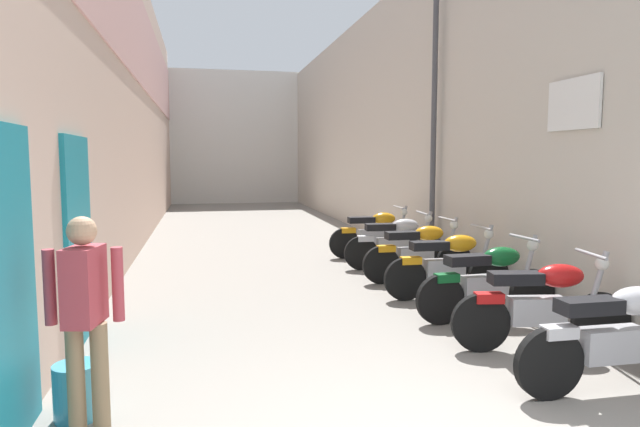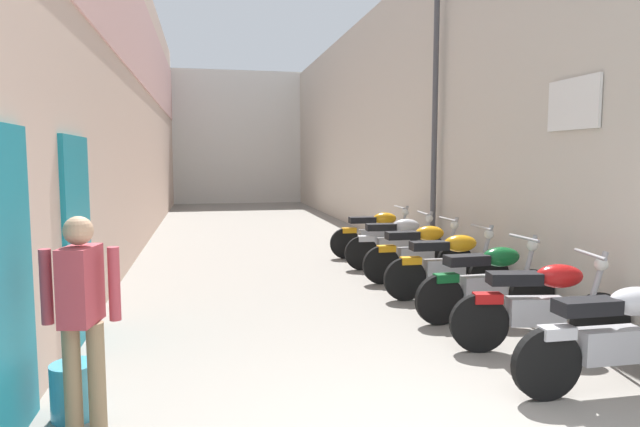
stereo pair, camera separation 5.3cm
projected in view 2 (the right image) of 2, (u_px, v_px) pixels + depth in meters
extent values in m
plane|color=gray|center=(275.00, 250.00, 11.87)|extent=(37.89, 37.89, 0.00)
cube|color=beige|center=(136.00, 105.00, 12.88)|extent=(0.40, 21.89, 6.47)
cube|color=teal|center=(3.00, 288.00, 3.65)|extent=(0.06, 1.10, 2.20)
cube|color=teal|center=(77.00, 240.00, 5.79)|extent=(0.06, 1.10, 2.20)
cube|color=#DBA39E|center=(143.00, 43.00, 12.78)|extent=(0.04, 21.89, 2.07)
cube|color=beige|center=(380.00, 123.00, 14.15)|extent=(0.40, 21.89, 5.77)
cube|color=white|center=(573.00, 104.00, 6.39)|extent=(0.04, 0.90, 0.60)
cube|color=silver|center=(236.00, 138.00, 25.16)|extent=(8.61, 2.00, 5.84)
cylinder|color=black|center=(547.00, 364.00, 4.44)|extent=(0.60, 0.09, 0.60)
cube|color=#9E9EA3|center=(609.00, 345.00, 4.54)|extent=(0.56, 0.21, 0.28)
ellipsoid|color=#B7B7BC|center=(636.00, 301.00, 4.55)|extent=(0.48, 0.26, 0.24)
cube|color=black|center=(587.00, 306.00, 4.46)|extent=(0.52, 0.23, 0.12)
cube|color=#B7B7BC|center=(557.00, 332.00, 4.43)|extent=(0.28, 0.14, 0.10)
cylinder|color=black|center=(600.00, 322.00, 5.59)|extent=(0.60, 0.18, 0.60)
cylinder|color=black|center=(479.00, 323.00, 5.55)|extent=(0.60, 0.18, 0.60)
cube|color=#9E9EA3|center=(535.00, 311.00, 5.56)|extent=(0.59, 0.29, 0.28)
ellipsoid|color=#AD1414|center=(559.00, 276.00, 5.53)|extent=(0.52, 0.34, 0.24)
cube|color=black|center=(514.00, 278.00, 5.52)|extent=(0.55, 0.31, 0.12)
cylinder|color=#9E9EA3|center=(595.00, 288.00, 5.56)|extent=(0.25, 0.10, 0.77)
cylinder|color=#9E9EA3|center=(590.00, 254.00, 5.52)|extent=(0.14, 0.58, 0.04)
sphere|color=silver|center=(601.00, 264.00, 5.53)|extent=(0.14, 0.14, 0.14)
cube|color=#AD1414|center=(488.00, 298.00, 5.53)|extent=(0.30, 0.19, 0.10)
cylinder|color=black|center=(532.00, 294.00, 6.78)|extent=(0.60, 0.10, 0.60)
cylinder|color=black|center=(439.00, 300.00, 6.47)|extent=(0.60, 0.10, 0.60)
cube|color=#9E9EA3|center=(483.00, 287.00, 6.60)|extent=(0.57, 0.22, 0.28)
ellipsoid|color=#0F5123|center=(501.00, 257.00, 6.62)|extent=(0.49, 0.28, 0.24)
cube|color=black|center=(467.00, 260.00, 6.51)|extent=(0.53, 0.24, 0.12)
cylinder|color=#9E9EA3|center=(528.00, 266.00, 6.73)|extent=(0.25, 0.07, 0.77)
cylinder|color=#9E9EA3|center=(524.00, 238.00, 6.67)|extent=(0.06, 0.58, 0.04)
sphere|color=silver|center=(532.00, 246.00, 6.71)|extent=(0.14, 0.14, 0.14)
cube|color=#0F5123|center=(446.00, 278.00, 6.47)|extent=(0.29, 0.15, 0.10)
cylinder|color=black|center=(489.00, 276.00, 7.81)|extent=(0.60, 0.10, 0.60)
cylinder|color=black|center=(405.00, 279.00, 7.58)|extent=(0.60, 0.10, 0.60)
cube|color=#9E9EA3|center=(444.00, 269.00, 7.67)|extent=(0.57, 0.21, 0.28)
ellipsoid|color=orange|center=(460.00, 243.00, 7.68)|extent=(0.49, 0.27, 0.24)
cube|color=black|center=(429.00, 246.00, 7.60)|extent=(0.53, 0.23, 0.12)
cylinder|color=#9E9EA3|center=(485.00, 252.00, 7.76)|extent=(0.25, 0.07, 0.77)
cylinder|color=#9E9EA3|center=(481.00, 227.00, 7.71)|extent=(0.05, 0.58, 0.04)
sphere|color=silver|center=(489.00, 234.00, 7.74)|extent=(0.14, 0.14, 0.14)
cube|color=orange|center=(411.00, 261.00, 7.57)|extent=(0.28, 0.15, 0.10)
cylinder|color=black|center=(455.00, 262.00, 8.87)|extent=(0.60, 0.09, 0.60)
cylinder|color=black|center=(381.00, 265.00, 8.60)|extent=(0.60, 0.09, 0.60)
cube|color=#9E9EA3|center=(416.00, 256.00, 8.71)|extent=(0.56, 0.21, 0.28)
ellipsoid|color=orange|center=(430.00, 233.00, 8.73)|extent=(0.48, 0.27, 0.24)
cube|color=black|center=(402.00, 235.00, 8.63)|extent=(0.52, 0.23, 0.12)
cylinder|color=#9E9EA3|center=(451.00, 241.00, 8.82)|extent=(0.25, 0.06, 0.77)
cylinder|color=#9E9EA3|center=(448.00, 219.00, 8.77)|extent=(0.04, 0.58, 0.04)
sphere|color=silver|center=(454.00, 225.00, 8.81)|extent=(0.14, 0.14, 0.14)
cube|color=orange|center=(386.00, 249.00, 8.59)|extent=(0.28, 0.14, 0.10)
cylinder|color=black|center=(430.00, 252.00, 9.85)|extent=(0.60, 0.12, 0.60)
cylinder|color=black|center=(362.00, 253.00, 9.69)|extent=(0.60, 0.12, 0.60)
cube|color=#9E9EA3|center=(393.00, 246.00, 9.75)|extent=(0.57, 0.24, 0.28)
ellipsoid|color=#B7B7BC|center=(406.00, 226.00, 9.75)|extent=(0.50, 0.29, 0.24)
cube|color=black|center=(381.00, 227.00, 9.69)|extent=(0.53, 0.26, 0.12)
cylinder|color=#9E9EA3|center=(426.00, 232.00, 9.81)|extent=(0.25, 0.08, 0.77)
cylinder|color=#9E9EA3|center=(423.00, 213.00, 9.76)|extent=(0.08, 0.58, 0.04)
sphere|color=silver|center=(429.00, 219.00, 9.79)|extent=(0.14, 0.14, 0.14)
cube|color=#B7B7BC|center=(366.00, 239.00, 9.67)|extent=(0.29, 0.16, 0.10)
cylinder|color=black|center=(406.00, 242.00, 11.03)|extent=(0.60, 0.10, 0.60)
cylinder|color=black|center=(345.00, 243.00, 10.81)|extent=(0.60, 0.10, 0.60)
cube|color=#9E9EA3|center=(373.00, 237.00, 10.90)|extent=(0.57, 0.22, 0.28)
ellipsoid|color=orange|center=(385.00, 219.00, 10.90)|extent=(0.49, 0.28, 0.24)
cube|color=black|center=(362.00, 220.00, 10.83)|extent=(0.53, 0.24, 0.12)
cylinder|color=#9E9EA3|center=(403.00, 225.00, 10.98)|extent=(0.25, 0.07, 0.77)
cylinder|color=#9E9EA3|center=(400.00, 207.00, 10.93)|extent=(0.05, 0.58, 0.04)
sphere|color=silver|center=(405.00, 212.00, 10.97)|extent=(0.14, 0.14, 0.14)
cube|color=orange|center=(349.00, 230.00, 10.80)|extent=(0.28, 0.15, 0.10)
cylinder|color=#8C7251|center=(73.00, 381.00, 3.83)|extent=(0.12, 0.12, 0.82)
cylinder|color=#8C7251|center=(97.00, 379.00, 3.86)|extent=(0.12, 0.12, 0.82)
cube|color=#B23D47|center=(81.00, 285.00, 3.78)|extent=(0.26, 0.37, 0.54)
sphere|color=tan|center=(78.00, 231.00, 3.74)|extent=(0.20, 0.20, 0.20)
cylinder|color=#B23D47|center=(46.00, 287.00, 3.73)|extent=(0.08, 0.08, 0.52)
cylinder|color=#B23D47|center=(114.00, 284.00, 3.82)|extent=(0.08, 0.08, 0.52)
cylinder|color=#4299B7|center=(74.00, 390.00, 4.15)|extent=(0.34, 0.34, 0.42)
cylinder|color=#47474C|center=(435.00, 127.00, 9.96)|extent=(0.10, 0.10, 5.10)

